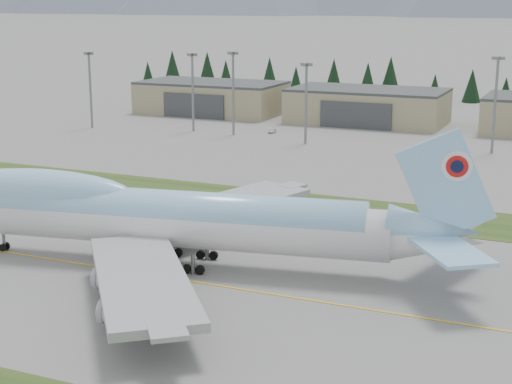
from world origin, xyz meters
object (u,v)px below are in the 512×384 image
at_px(hangar_left, 212,97).
at_px(service_vehicle_b, 446,152).
at_px(boeing_747_freighter, 168,217).
at_px(hangar_center, 368,106).
at_px(service_vehicle_a, 272,133).

relative_size(hangar_left, service_vehicle_b, 14.10).
relative_size(boeing_747_freighter, hangar_center, 1.72).
xyz_separation_m(boeing_747_freighter, service_vehicle_a, (-30.95, 114.15, -7.15)).
bearing_deg(service_vehicle_a, boeing_747_freighter, -76.66).
height_order(boeing_747_freighter, service_vehicle_a, boeing_747_freighter).
distance_m(boeing_747_freighter, service_vehicle_b, 107.53).
distance_m(hangar_center, service_vehicle_b, 51.07).
bearing_deg(boeing_747_freighter, service_vehicle_b, 68.63).
xyz_separation_m(hangar_left, service_vehicle_b, (87.08, -39.37, -5.39)).
xyz_separation_m(service_vehicle_a, service_vehicle_b, (51.98, -8.94, 0.00)).
relative_size(boeing_747_freighter, service_vehicle_b, 24.30).
bearing_deg(service_vehicle_a, hangar_left, 137.25).
height_order(hangar_left, service_vehicle_a, hangar_left).
height_order(hangar_center, service_vehicle_a, hangar_center).
xyz_separation_m(hangar_center, service_vehicle_b, (32.08, -39.37, -5.39)).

